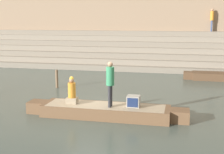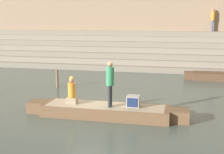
% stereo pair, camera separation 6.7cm
% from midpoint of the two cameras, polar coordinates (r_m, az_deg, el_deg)
% --- Properties ---
extents(ground_plane, '(120.00, 120.00, 0.00)m').
position_cam_midpoint_polar(ground_plane, '(12.94, -3.62, -6.32)').
color(ground_plane, '#47544C').
extents(ghat_steps, '(36.00, 4.12, 2.80)m').
position_cam_midpoint_polar(ghat_steps, '(24.86, 4.41, 4.16)').
color(ghat_steps, gray).
rests_on(ghat_steps, ground).
extents(back_wall, '(34.20, 1.28, 7.88)m').
position_cam_midpoint_polar(back_wall, '(26.76, 5.14, 10.85)').
color(back_wall, '#937A60').
rests_on(back_wall, ground).
extents(rowboat_main, '(6.37, 1.42, 0.46)m').
position_cam_midpoint_polar(rowboat_main, '(12.20, -1.39, -6.16)').
color(rowboat_main, brown).
rests_on(rowboat_main, ground).
extents(person_standing, '(0.30, 0.30, 1.73)m').
position_cam_midpoint_polar(person_standing, '(11.71, -0.50, -0.69)').
color(person_standing, '#28282D').
rests_on(person_standing, rowboat_main).
extents(person_rowing, '(0.42, 0.33, 1.09)m').
position_cam_midpoint_polar(person_rowing, '(12.39, -7.50, -2.80)').
color(person_rowing, gray).
rests_on(person_rowing, rowboat_main).
extents(tv_set, '(0.48, 0.45, 0.43)m').
position_cam_midpoint_polar(tv_set, '(11.93, 3.78, -4.44)').
color(tv_set, '#9E998E').
rests_on(tv_set, rowboat_main).
extents(mooring_post, '(0.14, 0.14, 1.00)m').
position_cam_midpoint_polar(mooring_post, '(17.51, -10.17, -0.32)').
color(mooring_post, brown).
rests_on(mooring_post, ground).
extents(person_on_steps, '(0.28, 0.28, 1.76)m').
position_cam_midpoint_polar(person_on_steps, '(25.74, 17.75, 10.24)').
color(person_on_steps, '#3D4C75').
rests_on(person_on_steps, ghat_steps).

